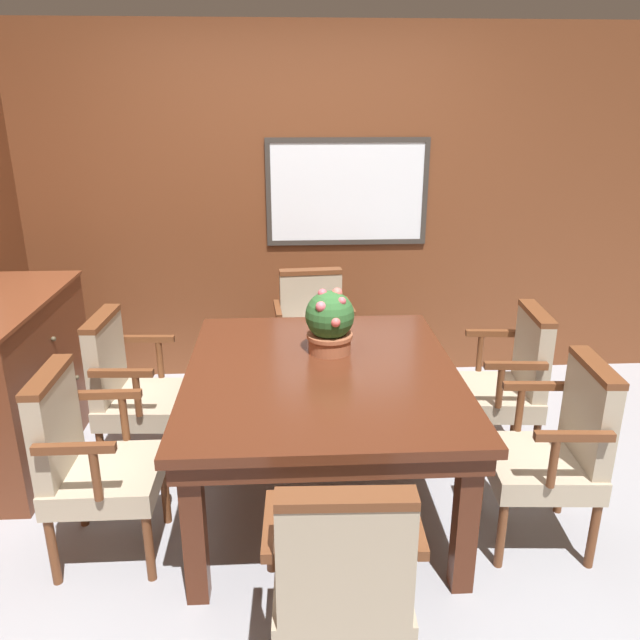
% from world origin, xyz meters
% --- Properties ---
extents(ground_plane, '(14.00, 14.00, 0.00)m').
position_xyz_m(ground_plane, '(0.00, 0.00, 0.00)').
color(ground_plane, '#93969E').
extents(wall_back, '(7.20, 0.08, 2.45)m').
position_xyz_m(wall_back, '(0.00, 1.75, 1.23)').
color(wall_back, brown).
rests_on(wall_back, ground_plane).
extents(dining_table, '(1.31, 1.54, 0.73)m').
position_xyz_m(dining_table, '(0.08, 0.12, 0.64)').
color(dining_table, '#4C2314').
rests_on(dining_table, ground_plane).
extents(chair_left_near, '(0.46, 0.50, 0.90)m').
position_xyz_m(chair_left_near, '(-0.96, -0.24, 0.49)').
color(chair_left_near, brown).
rests_on(chair_left_near, ground_plane).
extents(chair_right_far, '(0.50, 0.53, 0.90)m').
position_xyz_m(chair_right_far, '(1.13, 0.45, 0.49)').
color(chair_right_far, brown).
rests_on(chair_right_far, ground_plane).
extents(chair_right_near, '(0.49, 0.52, 0.90)m').
position_xyz_m(chair_right_near, '(1.12, -0.26, 0.49)').
color(chair_right_near, brown).
rests_on(chair_right_near, ground_plane).
extents(chair_left_far, '(0.49, 0.52, 0.90)m').
position_xyz_m(chair_left_far, '(-0.93, 0.47, 0.49)').
color(chair_left_far, brown).
rests_on(chair_left_far, ground_plane).
extents(chair_head_far, '(0.53, 0.50, 0.90)m').
position_xyz_m(chair_head_far, '(0.09, 1.24, 0.49)').
color(chair_head_far, brown).
rests_on(chair_head_far, ground_plane).
extents(chair_head_near, '(0.51, 0.48, 0.90)m').
position_xyz_m(chair_head_near, '(0.08, -1.02, 0.49)').
color(chair_head_near, brown).
rests_on(chair_head_near, ground_plane).
extents(potted_plant, '(0.25, 0.28, 0.34)m').
position_xyz_m(potted_plant, '(0.13, 0.34, 0.89)').
color(potted_plant, '#9E5638').
rests_on(potted_plant, dining_table).
extents(sideboard_cabinet, '(0.55, 1.21, 0.95)m').
position_xyz_m(sideboard_cabinet, '(-1.63, 0.61, 0.48)').
color(sideboard_cabinet, brown).
rests_on(sideboard_cabinet, ground_plane).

